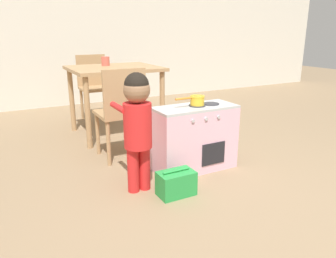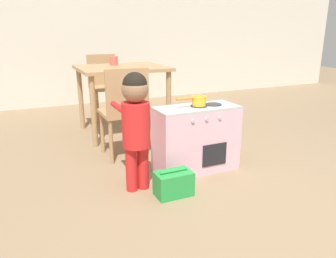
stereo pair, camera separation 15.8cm
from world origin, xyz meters
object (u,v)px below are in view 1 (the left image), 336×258
(toy_pot, at_px, (197,100))
(dining_chair_near, at_px, (121,111))
(cup_on_table, at_px, (105,61))
(dining_table, at_px, (115,77))
(dining_chair_far, at_px, (95,85))
(toy_basket, at_px, (176,183))
(play_kitchen, at_px, (195,138))
(child_figure, at_px, (137,118))

(toy_pot, height_order, dining_chair_near, dining_chair_near)
(dining_chair_near, xyz_separation_m, cup_on_table, (0.18, 0.95, 0.36))
(toy_pot, relative_size, dining_chair_near, 0.31)
(dining_table, height_order, dining_chair_far, dining_chair_far)
(toy_basket, distance_m, dining_chair_near, 0.94)
(dining_chair_far, bearing_deg, toy_pot, 97.74)
(dining_table, bearing_deg, toy_pot, -78.84)
(play_kitchen, relative_size, dining_table, 0.74)
(toy_basket, bearing_deg, dining_table, 85.37)
(dining_chair_far, bearing_deg, toy_basket, 87.38)
(child_figure, distance_m, toy_basket, 0.55)
(play_kitchen, distance_m, toy_pot, 0.33)
(toy_basket, height_order, dining_chair_far, dining_chair_far)
(dining_table, xyz_separation_m, dining_chair_far, (-0.02, 0.75, -0.20))
(toy_basket, bearing_deg, cup_on_table, 87.17)
(toy_pot, relative_size, dining_table, 0.28)
(child_figure, distance_m, cup_on_table, 1.64)
(child_figure, bearing_deg, dining_chair_near, 79.94)
(child_figure, xyz_separation_m, toy_basket, (0.21, -0.20, -0.47))
(play_kitchen, height_order, toy_basket, play_kitchen)
(toy_basket, height_order, dining_chair_near, dining_chair_near)
(child_figure, relative_size, dining_table, 0.93)
(toy_basket, distance_m, dining_chair_far, 2.42)
(child_figure, height_order, dining_chair_near, child_figure)
(dining_chair_near, relative_size, cup_on_table, 8.39)
(cup_on_table, bearing_deg, toy_basket, -92.83)
(dining_table, bearing_deg, play_kitchen, -79.36)
(toy_pot, bearing_deg, dining_chair_near, 133.24)
(toy_basket, xyz_separation_m, dining_chair_near, (-0.09, 0.85, 0.37))
(play_kitchen, distance_m, toy_basket, 0.54)
(child_figure, distance_m, dining_chair_near, 0.67)
(play_kitchen, xyz_separation_m, dining_table, (-0.24, 1.29, 0.38))
(toy_pot, distance_m, child_figure, 0.61)
(toy_pot, xyz_separation_m, dining_table, (-0.26, 1.29, 0.05))
(play_kitchen, bearing_deg, child_figure, -166.41)
(child_figure, height_order, toy_basket, child_figure)
(toy_basket, bearing_deg, dining_chair_near, 96.10)
(child_figure, bearing_deg, toy_pot, 13.37)
(dining_table, relative_size, cup_on_table, 9.44)
(dining_table, height_order, cup_on_table, cup_on_table)
(dining_table, height_order, dining_chair_near, dining_chair_near)
(dining_chair_near, height_order, cup_on_table, cup_on_table)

